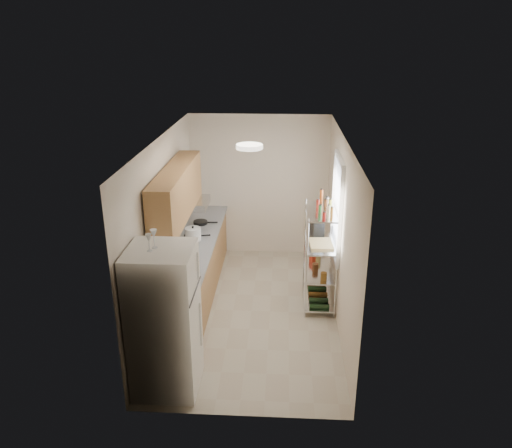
% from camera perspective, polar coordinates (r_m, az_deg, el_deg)
% --- Properties ---
extents(room, '(2.52, 4.42, 2.62)m').
position_cam_1_polar(room, '(7.04, -0.54, -0.78)').
color(room, '#B7AC94').
rests_on(room, ground).
extents(counter_run, '(0.63, 3.51, 0.90)m').
position_cam_1_polar(counter_run, '(7.89, -7.01, -5.17)').
color(counter_run, '#9D7443').
rests_on(counter_run, ground).
extents(upper_cabinets, '(0.33, 2.20, 0.72)m').
position_cam_1_polar(upper_cabinets, '(7.10, -9.04, 3.53)').
color(upper_cabinets, '#9D7443').
rests_on(upper_cabinets, room).
extents(range_hood, '(0.50, 0.60, 0.12)m').
position_cam_1_polar(range_hood, '(7.97, -7.32, 2.38)').
color(range_hood, '#B7BABC').
rests_on(range_hood, room).
extents(window, '(0.06, 1.00, 1.46)m').
position_cam_1_polar(window, '(7.31, 9.27, 1.86)').
color(window, white).
rests_on(window, room).
extents(bakers_rack, '(0.45, 0.90, 1.73)m').
position_cam_1_polar(bakers_rack, '(7.39, 7.41, -1.47)').
color(bakers_rack, silver).
rests_on(bakers_rack, ground).
extents(ceiling_dome, '(0.34, 0.34, 0.05)m').
position_cam_1_polar(ceiling_dome, '(6.38, -0.76, 8.85)').
color(ceiling_dome, white).
rests_on(ceiling_dome, room).
extents(refrigerator, '(0.72, 0.72, 1.76)m').
position_cam_1_polar(refrigerator, '(5.82, -10.41, -10.81)').
color(refrigerator, white).
rests_on(refrigerator, ground).
extents(wine_glass_a, '(0.08, 0.08, 0.21)m').
position_cam_1_polar(wine_glass_a, '(5.42, -11.57, -1.66)').
color(wine_glass_a, silver).
rests_on(wine_glass_a, refrigerator).
extents(wine_glass_b, '(0.07, 0.07, 0.19)m').
position_cam_1_polar(wine_glass_b, '(5.35, -12.15, -2.09)').
color(wine_glass_b, silver).
rests_on(wine_glass_b, refrigerator).
extents(rice_cooker, '(0.25, 0.25, 0.20)m').
position_cam_1_polar(rice_cooker, '(7.78, -7.20, -1.14)').
color(rice_cooker, silver).
rests_on(rice_cooker, counter_run).
extents(frying_pan_large, '(0.31, 0.31, 0.04)m').
position_cam_1_polar(frying_pan_large, '(7.89, -7.31, -1.42)').
color(frying_pan_large, black).
rests_on(frying_pan_large, counter_run).
extents(frying_pan_small, '(0.25, 0.25, 0.05)m').
position_cam_1_polar(frying_pan_small, '(8.45, -6.37, 0.19)').
color(frying_pan_small, black).
rests_on(frying_pan_small, counter_run).
extents(cutting_board, '(0.35, 0.45, 0.03)m').
position_cam_1_polar(cutting_board, '(7.36, 7.44, -2.26)').
color(cutting_board, tan).
rests_on(cutting_board, bakers_rack).
extents(espresso_machine, '(0.23, 0.29, 0.30)m').
position_cam_1_polar(espresso_machine, '(7.64, 6.95, -0.25)').
color(espresso_machine, black).
rests_on(espresso_machine, bakers_rack).
extents(storage_bag, '(0.13, 0.15, 0.15)m').
position_cam_1_polar(storage_bag, '(7.88, 6.58, -3.71)').
color(storage_bag, '#AD2B15').
rests_on(storage_bag, bakers_rack).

